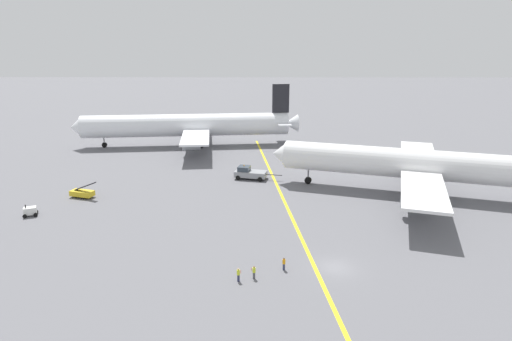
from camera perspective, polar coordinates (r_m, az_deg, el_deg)
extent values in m
plane|color=slate|center=(54.07, 10.36, -12.32)|extent=(600.00, 600.00, 0.00)
cube|color=yellow|center=(62.50, 5.58, -8.01)|extent=(13.48, 119.35, 0.01)
cylinder|color=white|center=(114.14, -9.07, 5.87)|extent=(52.77, 11.45, 5.69)
cone|color=white|center=(118.94, -22.43, 5.26)|extent=(3.36, 5.51, 5.23)
cone|color=white|center=(115.78, 4.58, 6.17)|extent=(4.08, 4.92, 4.55)
cube|color=white|center=(114.17, -7.73, 5.50)|extent=(10.84, 41.01, 0.44)
cube|color=white|center=(115.26, 3.36, 6.44)|extent=(4.62, 13.27, 0.28)
cube|color=black|center=(114.35, 3.25, 9.38)|extent=(4.41, 0.84, 7.37)
cylinder|color=#999EA3|center=(125.69, -8.01, 5.64)|extent=(4.46, 3.05, 2.60)
cylinder|color=#999EA3|center=(103.47, -8.43, 3.33)|extent=(4.46, 3.05, 2.60)
cylinder|color=slate|center=(111.37, -7.21, 3.77)|extent=(0.28, 0.28, 2.17)
cylinder|color=black|center=(111.61, -7.19, 3.23)|extent=(1.35, 0.69, 1.30)
cylinder|color=slate|center=(118.02, -7.15, 4.49)|extent=(0.28, 0.28, 2.17)
cylinder|color=black|center=(118.24, -7.13, 3.97)|extent=(1.35, 0.69, 1.30)
cylinder|color=slate|center=(117.94, -19.24, 3.69)|extent=(0.28, 0.28, 2.17)
cylinder|color=black|center=(118.17, -19.19, 3.17)|extent=(1.35, 0.69, 1.30)
cylinder|color=white|center=(80.72, 19.19, 0.87)|extent=(43.29, 17.88, 5.22)
cone|color=white|center=(83.16, 3.16, 2.21)|extent=(4.09, 5.41, 4.80)
cube|color=white|center=(81.03, 20.67, 0.21)|extent=(18.71, 42.67, 0.44)
cylinder|color=#999EA3|center=(92.98, 19.68, 1.14)|extent=(4.78, 3.72, 2.60)
cylinder|color=#999EA3|center=(70.08, 20.08, -3.72)|extent=(4.78, 3.72, 2.60)
cylinder|color=slate|center=(78.63, 21.29, -2.46)|extent=(0.28, 0.28, 2.44)
cylinder|color=black|center=(79.00, 21.20, -3.30)|extent=(1.40, 0.91, 1.30)
cylinder|color=slate|center=(85.11, 21.07, -1.05)|extent=(0.28, 0.28, 2.44)
cylinder|color=black|center=(85.46, 20.99, -1.83)|extent=(1.40, 0.91, 1.30)
cylinder|color=slate|center=(82.94, 6.84, -0.48)|extent=(0.28, 0.28, 2.44)
cylinder|color=black|center=(83.30, 6.81, -1.28)|extent=(1.40, 0.91, 1.30)
cube|color=gray|center=(85.62, -0.69, -0.43)|extent=(6.61, 4.18, 1.10)
cube|color=#333D47|center=(85.67, -1.57, 0.27)|extent=(2.66, 2.74, 0.90)
cylinder|color=#4C4C51|center=(84.61, 2.36, -0.57)|extent=(3.16, 0.91, 0.20)
sphere|color=orange|center=(85.50, -1.57, 0.68)|extent=(0.24, 0.24, 0.24)
cylinder|color=black|center=(85.01, -2.37, -0.96)|extent=(0.94, 0.49, 0.90)
cylinder|color=black|center=(87.66, -1.86, -0.42)|extent=(0.94, 0.49, 0.90)
cylinder|color=black|center=(83.95, 0.52, -1.17)|extent=(0.94, 0.49, 0.90)
cylinder|color=black|center=(86.63, 0.95, -0.61)|extent=(0.94, 0.49, 0.90)
cube|color=silver|center=(75.93, -27.42, -4.68)|extent=(2.12, 1.79, 1.10)
cylinder|color=black|center=(75.74, -27.91, -4.16)|extent=(0.16, 0.16, 0.50)
cylinder|color=black|center=(76.68, -26.77, -4.84)|extent=(0.63, 0.41, 0.60)
cylinder|color=black|center=(75.37, -26.85, -5.20)|extent=(0.63, 0.41, 0.60)
cylinder|color=black|center=(76.86, -27.88, -4.94)|extent=(0.63, 0.41, 0.60)
cylinder|color=black|center=(75.55, -27.98, -5.31)|extent=(0.63, 0.41, 0.60)
cube|color=gold|center=(81.18, -21.76, -2.77)|extent=(4.35, 2.87, 0.90)
cube|color=black|center=(80.29, -21.42, -1.92)|extent=(4.26, 1.88, 1.83)
cylinder|color=black|center=(81.38, -21.01, -2.98)|extent=(0.63, 0.36, 0.60)
cylinder|color=black|center=(80.35, -21.62, -3.29)|extent=(0.63, 0.36, 0.60)
cylinder|color=black|center=(82.29, -21.84, -2.86)|extent=(0.63, 0.36, 0.60)
cylinder|color=black|center=(81.28, -22.45, -3.16)|extent=(0.63, 0.36, 0.60)
cylinder|color=#2D3351|center=(52.59, 3.66, -12.44)|extent=(0.28, 0.28, 0.79)
cylinder|color=orange|center=(52.26, 3.67, -11.79)|extent=(0.36, 0.36, 0.56)
sphere|color=brown|center=(52.08, 3.68, -11.41)|extent=(0.22, 0.22, 0.22)
cylinder|color=#4C4C51|center=(50.76, -0.26, -13.54)|extent=(0.28, 0.28, 0.80)
cylinder|color=#D1E02D|center=(50.42, -0.26, -12.87)|extent=(0.36, 0.36, 0.56)
sphere|color=#9E704C|center=(50.24, -0.26, -12.48)|extent=(0.22, 0.22, 0.22)
cylinder|color=#F24C19|center=(50.38, -0.61, -12.75)|extent=(0.05, 0.05, 0.40)
cylinder|color=#2D3351|center=(50.29, -2.31, -13.85)|extent=(0.28, 0.28, 0.82)
cylinder|color=#D1E02D|center=(49.94, -2.32, -13.15)|extent=(0.36, 0.36, 0.58)
sphere|color=tan|center=(49.75, -2.32, -12.75)|extent=(0.22, 0.22, 0.22)
cylinder|color=#F24C19|center=(49.78, -1.99, -13.09)|extent=(0.05, 0.05, 0.40)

